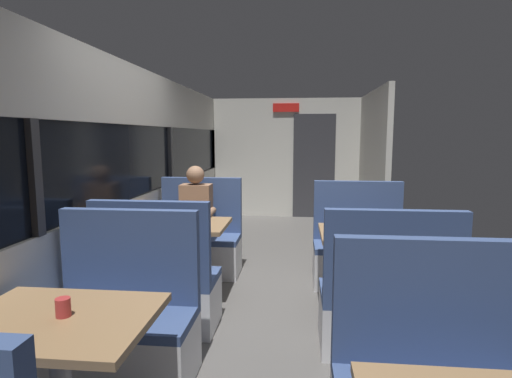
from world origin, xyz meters
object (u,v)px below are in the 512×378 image
coffee_cup_primary (63,307)px  seated_passenger (197,229)px  dining_table_mid_window (182,233)px  bench_rear_aisle_facing_end (386,309)px  bench_mid_window_facing_end (159,290)px  dining_table_near_window (58,337)px  bench_rear_aisle_facing_entry (358,254)px  dining_table_rear_aisle (371,243)px  bench_mid_window_facing_entry (199,245)px  bench_near_window_facing_entry (123,330)px

coffee_cup_primary → seated_passenger: bearing=90.6°
dining_table_mid_window → bench_rear_aisle_facing_end: bench_rear_aisle_facing_end is taller
bench_mid_window_facing_end → coffee_cup_primary: 1.47m
bench_rear_aisle_facing_end → seated_passenger: size_ratio=0.87×
dining_table_near_window → coffee_cup_primary: bearing=18.2°
bench_rear_aisle_facing_entry → coffee_cup_primary: bench_rear_aisle_facing_entry is taller
dining_table_near_window → dining_table_rear_aisle: (1.79, 1.90, 0.00)m
bench_mid_window_facing_entry → seated_passenger: 0.22m
bench_mid_window_facing_entry → dining_table_rear_aisle: size_ratio=1.22×
dining_table_near_window → bench_rear_aisle_facing_end: bench_rear_aisle_facing_end is taller
bench_near_window_facing_entry → bench_mid_window_facing_entry: size_ratio=1.00×
dining_table_rear_aisle → coffee_cup_primary: 2.59m
dining_table_mid_window → bench_rear_aisle_facing_entry: bearing=15.6°
dining_table_rear_aisle → seated_passenger: bearing=155.2°
bench_near_window_facing_entry → coffee_cup_primary: size_ratio=12.22×
dining_table_rear_aisle → bench_rear_aisle_facing_entry: (0.00, 0.70, -0.31)m
bench_near_window_facing_entry → coffee_cup_primary: bench_near_window_facing_entry is taller
dining_table_near_window → bench_mid_window_facing_entry: 2.82m
seated_passenger → dining_table_rear_aisle: bearing=-24.8°
dining_table_rear_aisle → bench_rear_aisle_facing_end: size_ratio=0.82×
bench_mid_window_facing_end → coffee_cup_primary: size_ratio=12.22×
dining_table_near_window → bench_mid_window_facing_entry: size_ratio=0.82×
dining_table_near_window → bench_mid_window_facing_entry: bench_mid_window_facing_entry is taller
bench_rear_aisle_facing_end → dining_table_mid_window: bearing=153.3°
bench_rear_aisle_facing_end → coffee_cup_primary: bearing=-145.9°
seated_passenger → bench_mid_window_facing_end: bearing=-90.0°
dining_table_near_window → bench_rear_aisle_facing_end: (1.79, 1.20, -0.31)m
bench_near_window_facing_entry → dining_table_rear_aisle: bench_near_window_facing_entry is taller
seated_passenger → coffee_cup_primary: bearing=-89.4°
bench_near_window_facing_entry → bench_mid_window_facing_entry: (0.00, 2.10, 0.00)m
bench_rear_aisle_facing_entry → coffee_cup_primary: size_ratio=12.22×
bench_near_window_facing_entry → dining_table_rear_aisle: (1.79, 1.20, 0.31)m
bench_near_window_facing_entry → bench_mid_window_facing_entry: same height
dining_table_near_window → bench_rear_aisle_facing_entry: bearing=55.5°
dining_table_rear_aisle → bench_mid_window_facing_entry: bearing=153.3°
dining_table_rear_aisle → bench_rear_aisle_facing_end: (0.00, -0.70, -0.31)m
bench_mid_window_facing_entry → coffee_cup_primary: (0.03, -2.79, 0.46)m
bench_mid_window_facing_end → bench_rear_aisle_facing_entry: bearing=33.8°
dining_table_rear_aisle → dining_table_mid_window: bearing=173.6°
dining_table_near_window → bench_mid_window_facing_end: (0.00, 1.40, -0.31)m
dining_table_near_window → bench_mid_window_facing_entry: bearing=90.0°
seated_passenger → dining_table_mid_window: bearing=-90.0°
dining_table_mid_window → bench_mid_window_facing_end: 0.77m
bench_rear_aisle_facing_end → bench_rear_aisle_facing_entry: size_ratio=1.00×
bench_near_window_facing_entry → bench_rear_aisle_facing_entry: 2.61m
seated_passenger → coffee_cup_primary: 2.73m
bench_near_window_facing_entry → bench_mid_window_facing_end: same height
seated_passenger → coffee_cup_primary: size_ratio=14.00×
dining_table_near_window → bench_rear_aisle_facing_end: 2.18m
bench_mid_window_facing_end → coffee_cup_primary: bench_mid_window_facing_end is taller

